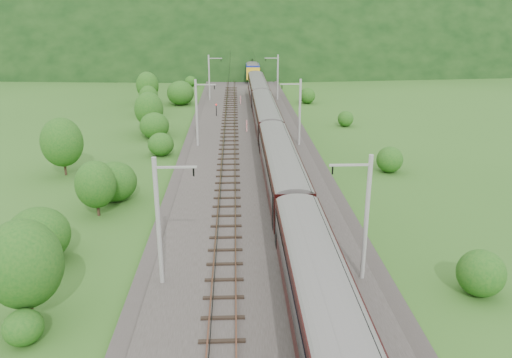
{
  "coord_description": "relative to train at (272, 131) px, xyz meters",
  "views": [
    {
      "loc": [
        -1.57,
        -27.15,
        16.3
      ],
      "look_at": [
        0.1,
        12.52,
        2.6
      ],
      "focal_mm": 35.0,
      "sensor_mm": 36.0,
      "label": 1
    }
  ],
  "objects": [
    {
      "name": "ground",
      "position": [
        -2.4,
        -25.84,
        -3.49
      ],
      "size": [
        600.0,
        600.0,
        0.0
      ],
      "primitive_type": "plane",
      "color": "#285119",
      "rests_on": "ground"
    },
    {
      "name": "overhead_wires",
      "position": [
        -2.4,
        -15.84,
        3.61
      ],
      "size": [
        4.83,
        198.0,
        0.03
      ],
      "color": "black",
      "rests_on": "ground"
    },
    {
      "name": "catenary_right",
      "position": [
        3.72,
        6.16,
        1.01
      ],
      "size": [
        2.54,
        192.28,
        8.0
      ],
      "color": "gray",
      "rests_on": "railbed"
    },
    {
      "name": "railbed",
      "position": [
        -2.4,
        -15.84,
        -3.34
      ],
      "size": [
        14.0,
        220.0,
        0.3
      ],
      "primitive_type": "cube",
      "color": "#38332D",
      "rests_on": "ground"
    },
    {
      "name": "track_right",
      "position": [
        -0.0,
        -15.84,
        -3.12
      ],
      "size": [
        2.4,
        220.0,
        0.27
      ],
      "color": "brown",
      "rests_on": "railbed"
    },
    {
      "name": "mountain_ridge",
      "position": [
        -122.4,
        274.16,
        -3.49
      ],
      "size": [
        336.0,
        280.0,
        132.0
      ],
      "primitive_type": "ellipsoid",
      "color": "black",
      "rests_on": "ground"
    },
    {
      "name": "track_left",
      "position": [
        -4.8,
        -15.84,
        -3.12
      ],
      "size": [
        2.4,
        220.0,
        0.27
      ],
      "color": "brown",
      "rests_on": "railbed"
    },
    {
      "name": "train",
      "position": [
        0.0,
        0.0,
        0.0
      ],
      "size": [
        2.94,
        140.29,
        5.11
      ],
      "color": "black",
      "rests_on": "ground"
    },
    {
      "name": "hazard_post_far",
      "position": [
        -2.44,
        13.22,
        -2.4
      ],
      "size": [
        0.17,
        0.17,
        1.57
      ],
      "primitive_type": "cylinder",
      "color": "red",
      "rests_on": "railbed"
    },
    {
      "name": "hazard_post_near",
      "position": [
        -3.03,
        33.58,
        -2.46
      ],
      "size": [
        0.15,
        0.15,
        1.45
      ],
      "primitive_type": "cylinder",
      "color": "red",
      "rests_on": "railbed"
    },
    {
      "name": "vegetation_right",
      "position": [
        10.46,
        -12.77,
        -2.3
      ],
      "size": [
        5.83,
        103.3,
        2.54
      ],
      "color": "#184E15",
      "rests_on": "ground"
    },
    {
      "name": "signal",
      "position": [
        -6.91,
        23.73,
        -2.09
      ],
      "size": [
        0.21,
        0.21,
        1.87
      ],
      "color": "black",
      "rests_on": "railbed"
    },
    {
      "name": "mountain_main",
      "position": [
        -2.4,
        234.16,
        -3.49
      ],
      "size": [
        504.0,
        360.0,
        244.0
      ],
      "primitive_type": "ellipsoid",
      "color": "black",
      "rests_on": "ground"
    },
    {
      "name": "vegetation_left",
      "position": [
        -16.6,
        -5.2,
        -0.99
      ],
      "size": [
        12.41,
        144.65,
        5.97
      ],
      "color": "#184E15",
      "rests_on": "ground"
    },
    {
      "name": "catenary_left",
      "position": [
        -8.52,
        6.16,
        1.01
      ],
      "size": [
        2.54,
        192.28,
        8.0
      ],
      "color": "gray",
      "rests_on": "railbed"
    }
  ]
}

